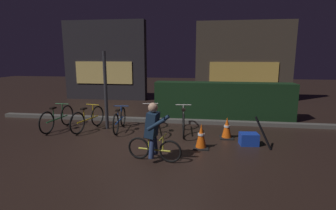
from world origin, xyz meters
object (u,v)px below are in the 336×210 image
at_px(closed_umbrella, 263,133).
at_px(street_post, 106,91).
at_px(parked_bike_leftmost, 57,118).
at_px(parked_bike_right_mid, 183,121).
at_px(traffic_cone_far, 227,128).
at_px(cyclist, 153,132).
at_px(parked_bike_center_left, 120,120).
at_px(parked_bike_center_right, 151,120).
at_px(parked_bike_left_mid, 88,119).
at_px(traffic_cone_near, 201,137).
at_px(blue_crate, 249,139).

bearing_deg(closed_umbrella, street_post, -3.82).
xyz_separation_m(parked_bike_leftmost, parked_bike_right_mid, (3.78, 0.17, 0.01)).
relative_size(street_post, parked_bike_right_mid, 1.37).
xyz_separation_m(traffic_cone_far, cyclist, (-1.65, -1.74, 0.35)).
bearing_deg(parked_bike_right_mid, parked_bike_center_left, 84.43).
bearing_deg(parked_bike_leftmost, parked_bike_right_mid, -82.95).
relative_size(parked_bike_right_mid, traffic_cone_far, 2.91).
height_order(street_post, cyclist, street_post).
bearing_deg(parked_bike_center_right, parked_bike_leftmost, 78.49).
xyz_separation_m(parked_bike_left_mid, cyclist, (2.40, -1.97, 0.29)).
xyz_separation_m(parked_bike_left_mid, traffic_cone_far, (4.05, -0.23, -0.05)).
distance_m(street_post, closed_umbrella, 4.53).
height_order(parked_bike_center_right, closed_umbrella, parked_bike_center_right).
height_order(parked_bike_leftmost, parked_bike_center_left, parked_bike_leftmost).
relative_size(street_post, traffic_cone_near, 3.86).
relative_size(parked_bike_left_mid, traffic_cone_far, 2.69).
distance_m(parked_bike_center_right, parked_bike_right_mid, 0.94).
relative_size(blue_crate, closed_umbrella, 0.52).
bearing_deg(parked_bike_right_mid, blue_crate, -120.52).
height_order(parked_bike_center_left, parked_bike_right_mid, parked_bike_right_mid).
distance_m(parked_bike_right_mid, traffic_cone_far, 1.24).
relative_size(parked_bike_left_mid, parked_bike_right_mid, 0.92).
bearing_deg(traffic_cone_far, blue_crate, -43.18).
distance_m(parked_bike_right_mid, closed_umbrella, 2.23).
bearing_deg(traffic_cone_far, traffic_cone_near, -127.48).
xyz_separation_m(parked_bike_leftmost, closed_umbrella, (5.76, -0.87, 0.05)).
height_order(traffic_cone_near, blue_crate, traffic_cone_near).
xyz_separation_m(parked_bike_left_mid, parked_bike_right_mid, (2.85, 0.09, 0.02)).
bearing_deg(cyclist, closed_umbrella, 31.03).
height_order(parked_bike_center_left, cyclist, cyclist).
relative_size(street_post, blue_crate, 5.27).
bearing_deg(parked_bike_right_mid, parked_bike_center_right, 88.16).
xyz_separation_m(parked_bike_leftmost, traffic_cone_near, (4.31, -1.02, -0.05)).
xyz_separation_m(parked_bike_center_right, blue_crate, (2.64, -0.73, -0.21)).
height_order(parked_bike_right_mid, closed_umbrella, closed_umbrella).
relative_size(parked_bike_right_mid, traffic_cone_near, 2.82).
bearing_deg(parked_bike_leftmost, parked_bike_center_left, -80.34).
height_order(parked_bike_center_right, cyclist, cyclist).
height_order(parked_bike_center_right, traffic_cone_far, parked_bike_center_right).
distance_m(parked_bike_center_right, closed_umbrella, 3.08).
bearing_deg(parked_bike_leftmost, traffic_cone_far, -87.25).
height_order(parked_bike_right_mid, traffic_cone_near, parked_bike_right_mid).
height_order(parked_bike_leftmost, parked_bike_left_mid, parked_bike_leftmost).
xyz_separation_m(parked_bike_left_mid, parked_bike_center_right, (1.92, 0.03, 0.03)).
xyz_separation_m(street_post, parked_bike_center_right, (1.40, -0.17, -0.80)).
xyz_separation_m(blue_crate, cyclist, (-2.16, -1.27, 0.48)).
bearing_deg(parked_bike_center_left, blue_crate, -107.89).
bearing_deg(street_post, parked_bike_left_mid, -159.10).
height_order(parked_bike_left_mid, parked_bike_center_right, parked_bike_center_right).
relative_size(traffic_cone_far, cyclist, 0.47).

